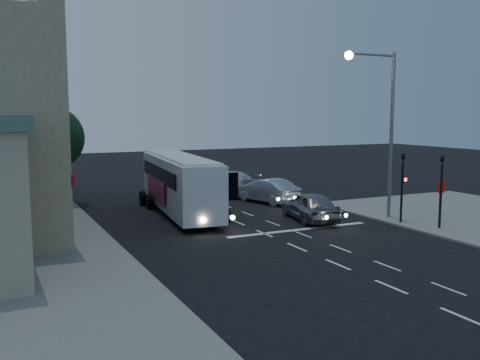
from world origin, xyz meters
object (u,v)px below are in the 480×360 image
traffic_signal_main (403,179)px  regulatory_sign (440,195)px  tour_bus (180,183)px  car_suv (310,206)px  car_sedan_a (267,191)px  streetlight (383,116)px  car_extra (181,169)px  traffic_signal_side (441,183)px  street_tree (52,135)px  car_sedan_b (227,182)px  car_sedan_c (208,176)px

traffic_signal_main → regulatory_sign: size_ratio=1.86×
tour_bus → car_suv: 7.68m
car_sedan_a → regulatory_sign: regulatory_sign is taller
streetlight → traffic_signal_main: bearing=-79.8°
car_extra → traffic_signal_side: (4.35, -26.38, 1.63)m
street_tree → streetlight: bearing=-39.5°
traffic_signal_side → street_tree: street_tree is taller
tour_bus → traffic_signal_side: bearing=-37.7°
traffic_signal_main → streetlight: size_ratio=0.46×
car_sedan_b → traffic_signal_side: bearing=94.2°
tour_bus → car_sedan_b: size_ratio=1.98×
car_suv → street_tree: 16.87m
car_sedan_b → car_sedan_c: (0.63, 5.16, -0.10)m
car_sedan_a → traffic_signal_main: bearing=93.8°
car_sedan_b → traffic_signal_side: size_ratio=1.40×
car_sedan_c → car_sedan_a: bearing=87.0°
car_sedan_c → traffic_signal_side: traffic_signal_side is taller
tour_bus → regulatory_sign: 14.40m
car_sedan_a → car_sedan_c: (-0.04, 10.07, -0.07)m
car_sedan_a → car_sedan_c: size_ratio=0.92×
car_sedan_a → regulatory_sign: 11.34m
car_suv → streetlight: bearing=165.5°
car_suv → traffic_signal_main: traffic_signal_main is taller
car_extra → car_suv: bearing=79.4°
car_sedan_b → streetlight: 14.07m
car_suv → traffic_signal_side: bearing=141.8°
tour_bus → car_sedan_a: tour_bus is taller
traffic_signal_side → regulatory_sign: size_ratio=1.86×
regulatory_sign → car_extra: bearing=101.9°
car_suv → traffic_signal_side: traffic_signal_side is taller
car_suv → regulatory_sign: bearing=153.5°
car_extra → traffic_signal_main: size_ratio=1.17×
tour_bus → traffic_signal_main: (9.55, -7.97, 0.57)m
car_sedan_c → car_sedan_b: bearing=79.8°
car_sedan_a → streetlight: 9.66m
car_extra → traffic_signal_main: 24.73m
car_sedan_a → traffic_signal_side: size_ratio=1.18×
traffic_signal_main → car_sedan_c: bearing=99.1°
car_sedan_b → regulatory_sign: size_ratio=2.60×
traffic_signal_side → regulatory_sign: bearing=43.9°
tour_bus → car_extra: bearing=76.7°
tour_bus → car_suv: tour_bus is taller
car_extra → traffic_signal_side: 26.79m
car_suv → tour_bus: bearing=-30.6°
car_sedan_b → traffic_signal_side: traffic_signal_side is taller
traffic_signal_side → street_tree: size_ratio=0.66×
tour_bus → street_tree: (-6.25, 6.27, 2.65)m
car_sedan_c → traffic_signal_side: (3.81, -21.28, 1.69)m
car_sedan_a → car_sedan_c: car_sedan_a is taller
car_suv → car_sedan_b: (0.03, 11.12, 0.03)m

